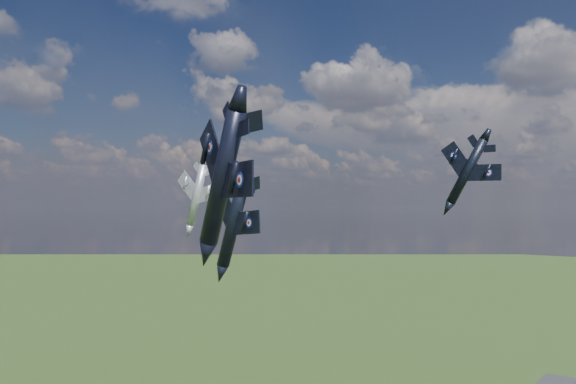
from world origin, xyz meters
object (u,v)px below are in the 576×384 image
Objects in this scene: jet_lead_navy at (234,222)px; jet_high_navy at (467,171)px; jet_left_silver at (197,195)px; jet_right_navy at (222,179)px.

jet_high_navy is (17.36, 32.92, 7.28)m from jet_lead_navy.
jet_high_navy is at bearing 24.34° from jet_left_silver.
jet_right_navy is 1.09× the size of jet_high_navy.
jet_lead_navy is at bearing 152.22° from jet_right_navy.
jet_right_navy is at bearing -43.37° from jet_left_silver.
jet_high_navy is at bearing 76.26° from jet_lead_navy.
jet_lead_navy is 1.02× the size of jet_right_navy.
jet_left_silver is at bearing -155.80° from jet_high_navy.
jet_lead_navy is 1.14× the size of jet_left_silver.
jet_high_navy is 43.05m from jet_left_silver.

